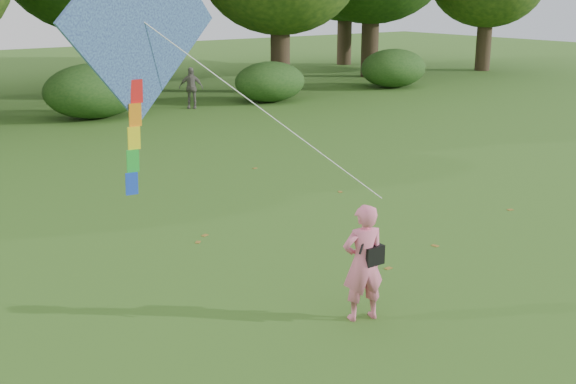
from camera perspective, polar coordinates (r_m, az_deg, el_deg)
ground at (r=9.67m, az=8.93°, el=-10.87°), size 100.00×100.00×0.00m
man_kite_flyer at (r=9.65m, az=5.95°, el=-5.58°), size 0.67×0.54×1.61m
bystander_right at (r=27.33m, az=-7.68°, el=8.16°), size 0.94×0.82×1.53m
crossbody_bag at (r=9.66m, az=6.61°, el=-4.89°), size 0.43×0.20×0.68m
flying_kite at (r=8.18m, az=-11.46°, el=12.78°), size 3.97×1.21×3.45m
fallen_leaves at (r=12.30m, az=-1.73°, el=-4.70°), size 10.70×9.25×0.01m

